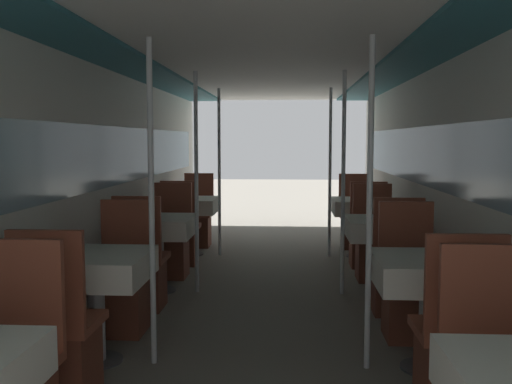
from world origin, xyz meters
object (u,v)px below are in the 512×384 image
object	(u,v)px
chair_left_far_2	(171,248)
chair_left_far_3	(198,224)
support_pole_left_1	(152,204)
chair_left_near_1	(61,349)
support_pole_left_3	(219,173)
chair_right_near_1	(454,358)
dining_table_left_1	(95,271)
dining_table_left_3	(190,207)
chair_right_near_2	(394,278)
dining_table_left_2	(158,229)
dining_table_right_2	(383,231)
chair_left_near_3	(181,239)
chair_right_near_3	(366,241)
dining_table_right_3	(360,209)
chair_right_far_1	(408,297)
support_pole_right_3	(330,173)
chair_right_far_2	(373,251)
support_pole_left_2	(196,183)
support_pole_right_2	(343,184)
chair_left_far_1	(123,292)
chair_left_near_2	(143,274)
support_pole_right_1	(369,206)
chair_right_far_3	(354,225)
dining_table_right_1	(429,276)

from	to	relation	value
chair_left_far_2	chair_left_far_3	world-z (taller)	same
support_pole_left_1	chair_left_near_1	bearing A→B (deg)	-122.82
support_pole_left_3	chair_right_near_1	xyz separation A→B (m)	(1.76, -4.11, -0.74)
dining_table_left_1	dining_table_left_3	distance (m)	3.52
chair_right_near_2	dining_table_left_2	bearing A→B (deg)	164.66
chair_left_far_3	support_pole_left_3	size ratio (longest dim) A/B	0.48
support_pole_left_3	dining_table_right_2	world-z (taller)	support_pole_left_3
support_pole_left_3	chair_right_near_2	bearing A→B (deg)	-53.15
chair_left_near_1	dining_table_left_2	world-z (taller)	chair_left_near_1
dining_table_left_3	support_pole_left_3	xyz separation A→B (m)	(0.38, 0.00, 0.44)
chair_left_near_3	chair_left_far_3	world-z (taller)	same
chair_right_near_2	chair_right_near_3	distance (m)	1.76
support_pole_left_1	dining_table_right_3	xyz separation A→B (m)	(1.76, 3.52, -0.44)
dining_table_left_2	chair_right_far_1	distance (m)	2.46
dining_table_left_2	chair_right_near_1	xyz separation A→B (m)	(2.14, -2.35, -0.30)
chair_left_near_1	dining_table_right_3	size ratio (longest dim) A/B	1.38
support_pole_right_3	chair_right_far_2	bearing A→B (deg)	-72.16
dining_table_left_2	support_pole_left_2	size ratio (longest dim) A/B	0.34
support_pole_right_2	dining_table_right_3	size ratio (longest dim) A/B	2.90
chair_left_far_3	chair_left_far_1	bearing A→B (deg)	90.00
chair_left_near_2	support_pole_left_3	size ratio (longest dim) A/B	0.48
chair_left_near_3	dining_table_right_2	bearing A→B (deg)	-28.79
chair_left_near_2	chair_right_far_1	xyz separation A→B (m)	(2.14, -0.59, 0.00)
chair_right_far_1	support_pole_right_1	xyz separation A→B (m)	(-0.38, -0.59, 0.74)
support_pole_right_1	dining_table_right_3	xyz separation A→B (m)	(0.38, 3.52, -0.44)
support_pole_left_3	chair_right_far_3	bearing A→B (deg)	18.43
chair_left_far_1	dining_table_right_3	distance (m)	3.65
chair_right_far_1	chair_right_far_3	bearing A→B (deg)	-90.00
chair_right_near_2	chair_right_far_2	bearing A→B (deg)	90.00
chair_left_near_2	support_pole_right_3	size ratio (longest dim) A/B	0.48
dining_table_left_3	chair_right_near_3	xyz separation A→B (m)	(2.14, -0.59, -0.30)
dining_table_left_1	support_pole_left_1	distance (m)	0.58
chair_right_near_3	chair_left_near_3	bearing A→B (deg)	180.00
chair_right_far_1	dining_table_left_2	bearing A→B (deg)	-28.79
dining_table_left_1	dining_table_right_1	xyz separation A→B (m)	(2.14, 0.00, 0.00)
chair_left_near_1	support_pole_left_3	xyz separation A→B (m)	(0.38, 4.11, 0.74)
chair_left_near_2	dining_table_right_3	world-z (taller)	chair_left_near_2
chair_right_far_3	support_pole_right_1	bearing A→B (deg)	84.74
dining_table_right_2	chair_right_near_3	bearing A→B (deg)	90.00
dining_table_left_2	dining_table_right_3	world-z (taller)	same
chair_left_near_3	dining_table_right_2	world-z (taller)	chair_left_near_3
support_pole_left_2	chair_right_near_3	world-z (taller)	support_pole_left_2
chair_left_near_3	chair_right_near_3	bearing A→B (deg)	0.00
dining_table_left_1	chair_right_far_3	world-z (taller)	chair_right_far_3
dining_table_left_2	chair_right_near_2	bearing A→B (deg)	-15.34
support_pole_left_1	chair_right_near_3	distance (m)	3.50
chair_left_far_1	dining_table_right_2	bearing A→B (deg)	-151.21
dining_table_right_1	chair_right_near_1	xyz separation A→B (m)	(0.00, -0.59, -0.30)
chair_right_near_2	chair_left_far_1	bearing A→B (deg)	-164.61
dining_table_left_1	support_pole_left_2	bearing A→B (deg)	77.88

